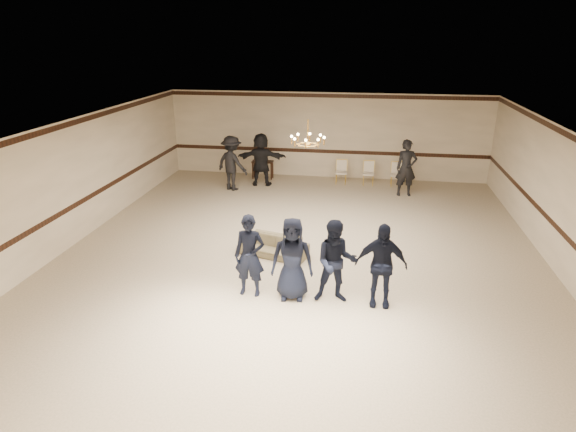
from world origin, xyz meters
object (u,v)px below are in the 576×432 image
at_px(adult_mid, 261,159).
at_px(settee, 274,246).
at_px(boy_d, 381,265).
at_px(adult_right, 406,168).
at_px(boy_b, 292,259).
at_px(boy_c, 336,262).
at_px(chandelier, 308,132).
at_px(boy_a, 250,256).
at_px(banquet_chair_mid, 369,173).
at_px(banquet_chair_left, 341,172).
at_px(banquet_chair_right, 396,175).
at_px(console_table, 263,170).
at_px(adult_left, 232,163).

bearing_deg(adult_mid, settee, 100.04).
bearing_deg(boy_d, adult_right, 82.17).
height_order(boy_b, boy_c, same).
distance_m(chandelier, boy_a, 3.96).
distance_m(boy_a, boy_b, 0.90).
bearing_deg(boy_c, boy_b, 173.92).
xyz_separation_m(adult_mid, banquet_chair_mid, (3.86, 0.66, -0.54)).
bearing_deg(banquet_chair_mid, adult_mid, -169.23).
height_order(boy_c, banquet_chair_left, boy_c).
distance_m(adult_right, banquet_chair_right, 1.21).
bearing_deg(banquet_chair_right, adult_right, -76.54).
xyz_separation_m(boy_d, adult_right, (0.97, 7.45, 0.07)).
distance_m(chandelier, console_table, 6.39).
bearing_deg(settee, banquet_chair_mid, 85.81).
height_order(boy_a, banquet_chair_mid, boy_a).
bearing_deg(chandelier, adult_left, 129.34).
bearing_deg(chandelier, settee, -115.78).
bearing_deg(console_table, adult_left, -118.38).
bearing_deg(boy_a, banquet_chair_right, 69.69).
xyz_separation_m(adult_right, banquet_chair_left, (-2.24, 1.06, -0.54)).
xyz_separation_m(settee, adult_right, (3.53, 5.47, 0.71)).
height_order(chandelier, adult_right, chandelier).
xyz_separation_m(chandelier, banquet_chair_left, (0.64, 5.17, -2.45)).
distance_m(settee, banquet_chair_left, 6.66).
bearing_deg(boy_a, adult_mid, 102.00).
bearing_deg(boy_c, boy_a, 173.92).
bearing_deg(boy_c, banquet_chair_left, 86.41).
xyz_separation_m(boy_b, banquet_chair_left, (0.53, 8.51, -0.46)).
distance_m(chandelier, adult_right, 5.37).
height_order(boy_a, banquet_chair_right, boy_a).
height_order(boy_a, boy_c, same).
bearing_deg(banquet_chair_mid, adult_left, -162.99).
bearing_deg(settee, chandelier, 79.41).
relative_size(boy_a, banquet_chair_right, 2.08).
bearing_deg(boy_b, adult_left, 108.66).
relative_size(boy_d, settee, 1.05).
bearing_deg(boy_c, banquet_chair_mid, 79.69).
bearing_deg(boy_b, boy_a, 174.32).
height_order(boy_b, banquet_chair_mid, boy_b).
bearing_deg(chandelier, banquet_chair_left, 82.93).
xyz_separation_m(boy_d, banquet_chair_right, (0.73, 8.51, -0.46)).
xyz_separation_m(adult_left, adult_mid, (0.90, 0.70, 0.00)).
relative_size(boy_a, boy_b, 1.00).
relative_size(boy_c, settee, 1.05).
bearing_deg(adult_mid, boy_a, 95.46).
bearing_deg(boy_a, console_table, 101.87).
relative_size(banquet_chair_left, banquet_chair_mid, 1.00).
bearing_deg(settee, banquet_chair_right, 78.40).
height_order(boy_a, boy_d, same).
bearing_deg(boy_a, boy_b, 1.65).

